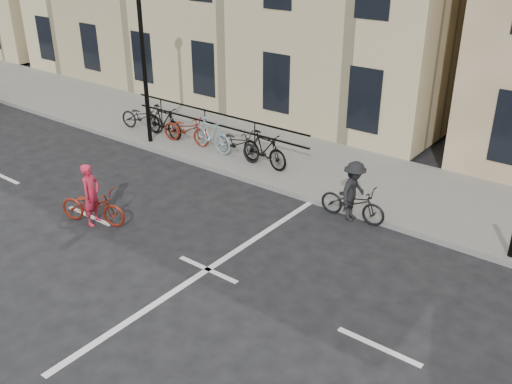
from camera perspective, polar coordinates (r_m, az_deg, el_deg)
The scene contains 6 objects.
ground at distance 12.30m, azimuth -4.83°, elevation -7.74°, with size 120.00×120.00×0.00m, color black.
sidewalk at distance 18.67m, azimuth -1.64°, elevation 4.63°, with size 46.00×4.00×0.15m, color slate.
lamp_post at distance 18.33m, azimuth -11.36°, elevation 14.85°, with size 0.36×0.36×5.28m.
parked_bikes at distance 18.37m, azimuth -5.79°, elevation 6.04°, with size 7.25×1.23×1.05m.
cyclist_pink at distance 14.36m, azimuth -16.05°, elevation -1.09°, with size 1.85×1.16×1.55m.
cyclist_dark at distance 14.16m, azimuth 9.69°, elevation -0.50°, with size 1.74×1.01×1.53m.
Camera 1 is at (7.07, -7.49, 6.72)m, focal length 40.00 mm.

